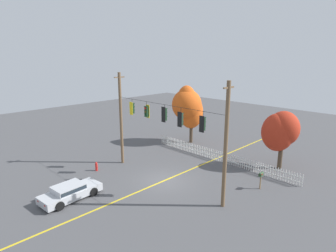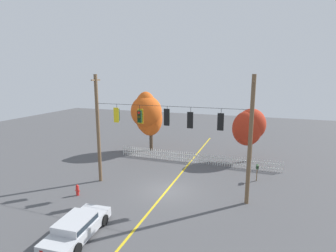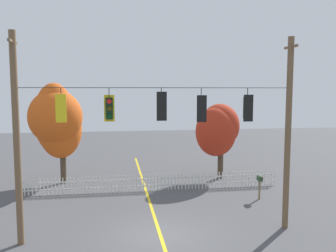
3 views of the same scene
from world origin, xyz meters
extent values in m
plane|color=#4C4C4F|center=(0.00, 0.00, 0.00)|extent=(80.00, 80.00, 0.00)
cube|color=gold|center=(0.00, 0.00, 0.00)|extent=(0.16, 36.00, 0.01)
cylinder|color=brown|center=(-5.86, 0.00, 4.37)|extent=(0.27, 0.27, 8.75)
cylinder|color=brown|center=(5.86, 0.00, 4.37)|extent=(0.27, 0.27, 8.75)
cube|color=brown|center=(-5.86, 0.00, 8.30)|extent=(0.10, 1.10, 0.10)
cube|color=brown|center=(5.86, 0.00, 8.30)|extent=(0.10, 1.10, 0.10)
cylinder|color=black|center=(0.00, 0.00, 6.49)|extent=(11.51, 0.02, 0.02)
cylinder|color=black|center=(-4.07, 0.00, 6.31)|extent=(0.03, 0.03, 0.37)
cube|color=yellow|center=(-4.07, -0.13, 5.66)|extent=(0.43, 0.02, 1.15)
cube|color=black|center=(-4.07, 0.00, 5.66)|extent=(0.30, 0.24, 0.93)
cylinder|color=red|center=(-4.07, 0.14, 5.97)|extent=(0.20, 0.03, 0.20)
cube|color=black|center=(-4.07, 0.18, 6.08)|extent=(0.22, 0.12, 0.06)
cylinder|color=#463B09|center=(-4.07, 0.14, 5.66)|extent=(0.20, 0.03, 0.20)
cube|color=black|center=(-4.07, 0.18, 5.77)|extent=(0.22, 0.12, 0.06)
cylinder|color=#073513|center=(-4.07, 0.14, 5.35)|extent=(0.20, 0.03, 0.20)
cube|color=black|center=(-4.07, 0.18, 5.46)|extent=(0.22, 0.12, 0.06)
cylinder|color=black|center=(-2.13, 0.00, 6.29)|extent=(0.03, 0.03, 0.40)
cube|color=yellow|center=(-2.13, 0.13, 5.63)|extent=(0.43, 0.02, 1.12)
cube|color=black|center=(-2.13, 0.00, 5.63)|extent=(0.30, 0.24, 0.91)
cylinder|color=red|center=(-2.13, -0.14, 5.93)|extent=(0.20, 0.03, 0.20)
cube|color=black|center=(-2.13, -0.18, 6.05)|extent=(0.22, 0.12, 0.06)
cylinder|color=#463B09|center=(-2.13, -0.14, 5.63)|extent=(0.20, 0.03, 0.20)
cube|color=black|center=(-2.13, -0.18, 5.75)|extent=(0.22, 0.12, 0.06)
cylinder|color=#073513|center=(-2.13, -0.14, 5.33)|extent=(0.20, 0.03, 0.20)
cube|color=black|center=(-2.13, -0.18, 5.45)|extent=(0.22, 0.12, 0.06)
cylinder|color=black|center=(0.05, 0.00, 6.35)|extent=(0.03, 0.03, 0.28)
cube|color=black|center=(0.05, -0.13, 5.71)|extent=(0.43, 0.02, 1.23)
cube|color=black|center=(0.05, 0.00, 5.71)|extent=(0.30, 0.24, 0.99)
cylinder|color=red|center=(0.05, 0.14, 6.04)|extent=(0.20, 0.03, 0.20)
cube|color=black|center=(0.05, 0.18, 6.16)|extent=(0.22, 0.12, 0.06)
cylinder|color=#463B09|center=(0.05, 0.14, 5.71)|extent=(0.20, 0.03, 0.20)
cube|color=black|center=(0.05, 0.18, 5.83)|extent=(0.22, 0.12, 0.06)
cylinder|color=#073513|center=(0.05, 0.14, 5.38)|extent=(0.20, 0.03, 0.20)
cube|color=black|center=(0.05, 0.18, 5.50)|extent=(0.22, 0.12, 0.06)
cylinder|color=black|center=(1.79, 0.00, 6.28)|extent=(0.03, 0.03, 0.43)
cube|color=black|center=(1.79, -0.13, 5.60)|extent=(0.43, 0.02, 1.16)
cube|color=#1E3323|center=(1.79, 0.00, 5.60)|extent=(0.30, 0.24, 0.93)
cylinder|color=red|center=(1.79, 0.14, 5.91)|extent=(0.20, 0.03, 0.20)
cube|color=#1E3323|center=(1.79, 0.18, 6.02)|extent=(0.22, 0.12, 0.06)
cylinder|color=#463B09|center=(1.79, 0.14, 5.60)|extent=(0.20, 0.03, 0.20)
cube|color=#1E3323|center=(1.79, 0.18, 5.71)|extent=(0.22, 0.12, 0.06)
cylinder|color=#073513|center=(1.79, 0.14, 5.28)|extent=(0.20, 0.03, 0.20)
cube|color=#1E3323|center=(1.79, 0.18, 5.40)|extent=(0.22, 0.12, 0.06)
cylinder|color=black|center=(3.89, 0.00, 6.28)|extent=(0.03, 0.03, 0.41)
cube|color=black|center=(3.89, -0.13, 5.60)|extent=(0.43, 0.02, 1.18)
cube|color=black|center=(3.89, 0.00, 5.60)|extent=(0.30, 0.24, 0.95)
cylinder|color=red|center=(3.89, 0.14, 5.92)|extent=(0.20, 0.03, 0.20)
cube|color=black|center=(3.89, 0.18, 6.03)|extent=(0.22, 0.12, 0.06)
cylinder|color=#463B09|center=(3.89, 0.14, 5.60)|extent=(0.20, 0.03, 0.20)
cube|color=black|center=(3.89, 0.18, 5.72)|extent=(0.22, 0.12, 0.06)
cylinder|color=#073513|center=(3.89, 0.14, 5.28)|extent=(0.20, 0.03, 0.20)
cube|color=black|center=(3.89, 0.18, 5.40)|extent=(0.22, 0.12, 0.06)
cube|color=silver|center=(-7.58, 7.01, 0.52)|extent=(0.06, 0.04, 1.05)
cube|color=silver|center=(-7.35, 7.01, 0.52)|extent=(0.06, 0.04, 1.05)
cube|color=silver|center=(-7.13, 7.01, 0.52)|extent=(0.06, 0.04, 1.05)
cube|color=silver|center=(-6.90, 7.01, 0.52)|extent=(0.06, 0.04, 1.05)
cube|color=silver|center=(-6.68, 7.01, 0.52)|extent=(0.06, 0.04, 1.05)
cube|color=silver|center=(-6.45, 7.01, 0.52)|extent=(0.06, 0.04, 1.05)
cube|color=silver|center=(-6.23, 7.01, 0.52)|extent=(0.06, 0.04, 1.05)
cube|color=silver|center=(-6.00, 7.01, 0.52)|extent=(0.06, 0.04, 1.05)
cube|color=silver|center=(-5.78, 7.01, 0.52)|extent=(0.06, 0.04, 1.05)
cube|color=silver|center=(-5.55, 7.01, 0.52)|extent=(0.06, 0.04, 1.05)
cube|color=silver|center=(-5.33, 7.01, 0.52)|extent=(0.06, 0.04, 1.05)
cube|color=silver|center=(-5.10, 7.01, 0.52)|extent=(0.06, 0.04, 1.05)
cube|color=silver|center=(-4.88, 7.01, 0.52)|extent=(0.06, 0.04, 1.05)
cube|color=silver|center=(-4.65, 7.01, 0.52)|extent=(0.06, 0.04, 1.05)
cube|color=silver|center=(-4.43, 7.01, 0.52)|extent=(0.06, 0.04, 1.05)
cube|color=silver|center=(-4.20, 7.01, 0.52)|extent=(0.06, 0.04, 1.05)
cube|color=silver|center=(-3.98, 7.01, 0.52)|extent=(0.06, 0.04, 1.05)
cube|color=silver|center=(-3.75, 7.01, 0.52)|extent=(0.06, 0.04, 1.05)
cube|color=silver|center=(-3.53, 7.01, 0.52)|extent=(0.06, 0.04, 1.05)
cube|color=silver|center=(-3.30, 7.01, 0.52)|extent=(0.06, 0.04, 1.05)
cube|color=silver|center=(-3.08, 7.01, 0.52)|extent=(0.06, 0.04, 1.05)
cube|color=silver|center=(-2.85, 7.01, 0.52)|extent=(0.06, 0.04, 1.05)
cube|color=silver|center=(-2.63, 7.01, 0.52)|extent=(0.06, 0.04, 1.05)
cube|color=silver|center=(-2.40, 7.01, 0.52)|extent=(0.06, 0.04, 1.05)
cube|color=silver|center=(-2.18, 7.01, 0.52)|extent=(0.06, 0.04, 1.05)
cube|color=silver|center=(-1.95, 7.01, 0.52)|extent=(0.06, 0.04, 1.05)
cube|color=silver|center=(-1.73, 7.01, 0.52)|extent=(0.06, 0.04, 1.05)
cube|color=silver|center=(-1.50, 7.01, 0.52)|extent=(0.06, 0.04, 1.05)
cube|color=silver|center=(-1.28, 7.01, 0.52)|extent=(0.06, 0.04, 1.05)
cube|color=silver|center=(-1.05, 7.01, 0.52)|extent=(0.06, 0.04, 1.05)
cube|color=silver|center=(-0.83, 7.01, 0.52)|extent=(0.06, 0.04, 1.05)
cube|color=silver|center=(-0.60, 7.01, 0.52)|extent=(0.06, 0.04, 1.05)
cube|color=silver|center=(-0.38, 7.01, 0.52)|extent=(0.06, 0.04, 1.05)
cube|color=silver|center=(-0.15, 7.01, 0.52)|extent=(0.06, 0.04, 1.05)
cube|color=silver|center=(0.07, 7.01, 0.52)|extent=(0.06, 0.04, 1.05)
cube|color=silver|center=(0.30, 7.01, 0.52)|extent=(0.06, 0.04, 1.05)
cube|color=silver|center=(0.52, 7.01, 0.52)|extent=(0.06, 0.04, 1.05)
cube|color=silver|center=(0.75, 7.01, 0.52)|extent=(0.06, 0.04, 1.05)
cube|color=silver|center=(0.97, 7.01, 0.52)|extent=(0.06, 0.04, 1.05)
cube|color=silver|center=(1.20, 7.01, 0.52)|extent=(0.06, 0.04, 1.05)
cube|color=silver|center=(1.42, 7.01, 0.52)|extent=(0.06, 0.04, 1.05)
cube|color=silver|center=(1.65, 7.01, 0.52)|extent=(0.06, 0.04, 1.05)
cube|color=silver|center=(1.87, 7.01, 0.52)|extent=(0.06, 0.04, 1.05)
cube|color=silver|center=(2.10, 7.01, 0.52)|extent=(0.06, 0.04, 1.05)
cube|color=silver|center=(2.32, 7.01, 0.52)|extent=(0.06, 0.04, 1.05)
cube|color=silver|center=(2.55, 7.01, 0.52)|extent=(0.06, 0.04, 1.05)
cube|color=silver|center=(2.77, 7.01, 0.52)|extent=(0.06, 0.04, 1.05)
cube|color=silver|center=(3.00, 7.01, 0.52)|extent=(0.06, 0.04, 1.05)
cube|color=silver|center=(3.22, 7.01, 0.52)|extent=(0.06, 0.04, 1.05)
cube|color=silver|center=(3.45, 7.01, 0.52)|extent=(0.06, 0.04, 1.05)
cube|color=silver|center=(3.67, 7.01, 0.52)|extent=(0.06, 0.04, 1.05)
cube|color=silver|center=(3.90, 7.01, 0.52)|extent=(0.06, 0.04, 1.05)
cube|color=silver|center=(4.12, 7.01, 0.52)|extent=(0.06, 0.04, 1.05)
cube|color=silver|center=(4.35, 7.01, 0.52)|extent=(0.06, 0.04, 1.05)
cube|color=silver|center=(4.57, 7.01, 0.52)|extent=(0.06, 0.04, 1.05)
cube|color=silver|center=(4.80, 7.01, 0.52)|extent=(0.06, 0.04, 1.05)
cube|color=silver|center=(5.02, 7.01, 0.52)|extent=(0.06, 0.04, 1.05)
cube|color=silver|center=(5.25, 7.01, 0.52)|extent=(0.06, 0.04, 1.05)
cube|color=silver|center=(5.47, 7.01, 0.52)|extent=(0.06, 0.04, 1.05)
cube|color=silver|center=(5.70, 7.01, 0.52)|extent=(0.06, 0.04, 1.05)
cube|color=silver|center=(5.92, 7.01, 0.52)|extent=(0.06, 0.04, 1.05)
cube|color=silver|center=(6.15, 7.01, 0.52)|extent=(0.06, 0.04, 1.05)
cube|color=silver|center=(6.38, 7.01, 0.52)|extent=(0.06, 0.04, 1.05)
cube|color=silver|center=(6.60, 7.01, 0.52)|extent=(0.06, 0.04, 1.05)
cube|color=silver|center=(6.83, 7.01, 0.52)|extent=(0.06, 0.04, 1.05)
cube|color=silver|center=(7.05, 7.01, 0.52)|extent=(0.06, 0.04, 1.05)
cube|color=silver|center=(7.28, 7.01, 0.52)|extent=(0.06, 0.04, 1.05)
cube|color=silver|center=(7.50, 7.01, 0.52)|extent=(0.06, 0.04, 1.05)
cube|color=silver|center=(7.73, 7.01, 0.52)|extent=(0.06, 0.04, 1.05)
cube|color=silver|center=(7.95, 7.01, 0.52)|extent=(0.06, 0.04, 1.05)
cube|color=silver|center=(8.18, 7.01, 0.52)|extent=(0.06, 0.04, 1.05)
cube|color=silver|center=(8.40, 7.01, 0.52)|extent=(0.06, 0.04, 1.05)
cube|color=silver|center=(8.63, 7.01, 0.52)|extent=(0.06, 0.04, 1.05)
cube|color=silver|center=(0.52, 7.04, 0.31)|extent=(16.21, 0.03, 0.08)
cube|color=silver|center=(0.52, 7.04, 0.75)|extent=(16.21, 0.03, 0.08)
cylinder|color=#473828|center=(-5.44, 9.79, 1.32)|extent=(0.39, 0.39, 2.65)
ellipsoid|color=#DB5619|center=(-5.57, 9.82, 3.75)|extent=(2.88, 2.83, 4.01)
ellipsoid|color=#DB5619|center=(-5.84, 9.33, 4.51)|extent=(2.67, 2.41, 4.69)
ellipsoid|color=#DB5619|center=(-5.78, 9.30, 4.61)|extent=(3.52, 3.43, 3.63)
cylinder|color=#473828|center=(5.64, 9.48, 1.24)|extent=(0.40, 0.40, 2.48)
ellipsoid|color=#B22D19|center=(5.22, 9.33, 3.42)|extent=(2.92, 2.64, 3.50)
ellipsoid|color=#B22D19|center=(5.60, 9.66, 3.80)|extent=(2.85, 2.64, 3.19)
cube|color=brown|center=(6.42, 4.29, 0.54)|extent=(0.08, 0.08, 1.08)
cube|color=#2D4C2D|center=(6.42, 4.29, 1.19)|extent=(0.22, 0.44, 0.20)
cylinder|color=#2D4C2D|center=(6.42, 4.29, 1.29)|extent=(0.22, 0.44, 0.22)
cube|color=red|center=(6.55, 4.19, 1.30)|extent=(0.02, 0.08, 0.12)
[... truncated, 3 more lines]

